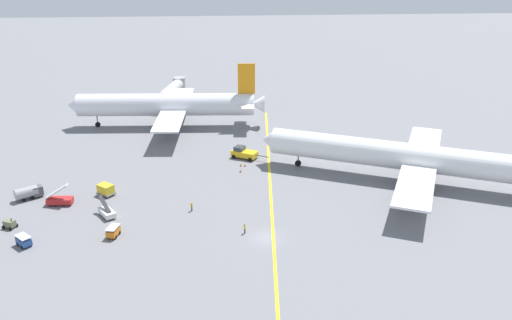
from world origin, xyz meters
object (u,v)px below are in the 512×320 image
Objects in this scene: airliner_being_pushed at (409,157)px; gse_baggage_cart_trailing at (113,231)px; pushback_tug at (244,153)px; traffic_cone_wingtip_starboard at (245,165)px; ground_crew_ramp_agent_by_cones at (245,228)px; ground_crew_marshaller_foreground at (192,206)px; jet_bridge at (173,89)px; gse_gpu_cart_small at (10,224)px; gse_belt_loader_portside at (107,212)px; gse_container_dolly_flat at (106,189)px; traffic_cone_wingtip_port at (241,165)px; gse_stair_truck_yellow at (60,199)px; airliner_at_gate_left at (168,105)px; gse_fuel_bowser_stubby at (29,192)px; traffic_cone_nose_left at (240,171)px; gse_baggage_cart_near_cluster at (24,241)px.

gse_baggage_cart_trailing is (-55.09, -17.83, -4.24)m from airliner_being_pushed.
pushback_tug is 5.08m from traffic_cone_wingtip_starboard.
gse_baggage_cart_trailing is 21.39m from ground_crew_ramp_agent_by_cones.
ground_crew_marshaller_foreground is 2.88× the size of traffic_cone_wingtip_starboard.
ground_crew_ramp_agent_by_cones is at bearing -78.13° from jet_bridge.
gse_gpu_cart_small reaches higher than ground_crew_marshaller_foreground.
gse_belt_loader_portside is 2.81× the size of ground_crew_ramp_agent_by_cones.
ground_crew_marshaller_foreground is at bearing 32.83° from gse_baggage_cart_trailing.
traffic_cone_wingtip_port is (26.25, 12.37, -0.90)m from gse_container_dolly_flat.
gse_container_dolly_flat is at bearing 23.51° from gse_stair_truck_yellow.
airliner_at_gate_left is 34.05m from traffic_cone_wingtip_port.
pushback_tug reaches higher than gse_fuel_bowser_stubby.
pushback_tug is at bearing 23.09° from gse_fuel_bowser_stubby.
airliner_being_pushed reaches higher than pushback_tug.
jet_bridge reaches higher than gse_baggage_cart_trailing.
gse_gpu_cart_small reaches higher than traffic_cone_nose_left.
pushback_tug is 13.92× the size of traffic_cone_wingtip_port.
gse_gpu_cart_small is 0.85× the size of gse_baggage_cart_trailing.
gse_container_dolly_flat is 6.45× the size of traffic_cone_wingtip_starboard.
gse_fuel_bowser_stubby reaches higher than gse_container_dolly_flat.
gse_fuel_bowser_stubby is (-15.70, 8.28, 0.51)m from gse_belt_loader_portside.
traffic_cone_nose_left is at bearing -72.23° from jet_bridge.
airliner_at_gate_left is 60.17m from ground_crew_ramp_agent_by_cones.
gse_belt_loader_portside reaches higher than traffic_cone_nose_left.
traffic_cone_wingtip_starboard is at bearing -57.66° from airliner_at_gate_left.
traffic_cone_nose_left is (33.71, 12.43, -0.75)m from gse_stair_truck_yellow.
gse_fuel_bowser_stubby is 31.30m from ground_crew_marshaller_foreground.
traffic_cone_wingtip_port is (22.23, 28.18, -0.58)m from gse_baggage_cart_trailing.
traffic_cone_wingtip_port is (9.82, 20.18, -0.63)m from ground_crew_marshaller_foreground.
traffic_cone_nose_left is at bearing -110.22° from traffic_cone_wingtip_starboard.
gse_belt_loader_portside is 8.05× the size of traffic_cone_wingtip_port.
traffic_cone_wingtip_starboard is at bearing 162.40° from airliner_being_pushed.
gse_baggage_cart_trailing is at bearing -40.58° from gse_fuel_bowser_stubby.
airliner_at_gate_left is 22.29m from jet_bridge.
jet_bridge reaches higher than pushback_tug.
gse_belt_loader_portside is 1.87× the size of gse_gpu_cart_small.
pushback_tug is (-31.93, 15.14, -3.89)m from airliner_being_pushed.
gse_gpu_cart_small is (-13.78, -11.67, -0.38)m from gse_container_dolly_flat.
gse_fuel_bowser_stubby is 67.71m from jet_bridge.
gse_belt_loader_portside reaches higher than ground_crew_marshaller_foreground.
gse_gpu_cart_small is 1.49× the size of ground_crew_marshaller_foreground.
gse_gpu_cart_small reaches higher than gse_baggage_cart_near_cluster.
traffic_cone_nose_left is (24.29, 17.75, -0.55)m from gse_belt_loader_portside.
traffic_cone_wingtip_port is at bearing 40.04° from gse_baggage_cart_near_cluster.
gse_fuel_bowser_stubby is at bearing -178.37° from gse_container_dolly_flat.
airliner_being_pushed reaches higher than gse_belt_loader_portside.
jet_bridge is at bearing 84.53° from gse_belt_loader_portside.
gse_baggage_cart_trailing is (-4.80, -56.91, -4.95)m from airliner_at_gate_left.
gse_container_dolly_flat is 1.50× the size of gse_gpu_cart_small.
gse_gpu_cart_small is 39.48m from ground_crew_ramp_agent_by_cones.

